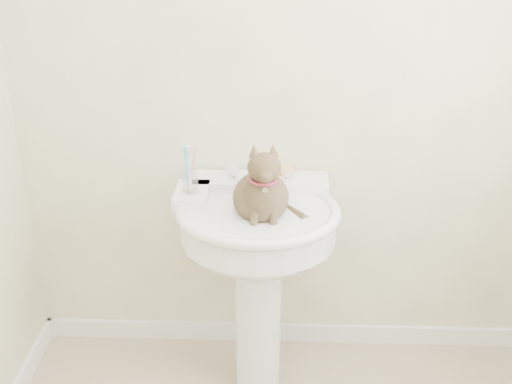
# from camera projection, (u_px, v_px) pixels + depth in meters

# --- Properties ---
(wall_back) EXTENTS (2.20, 0.00, 2.50)m
(wall_back) POSITION_uv_depth(u_px,v_px,m) (288.00, 78.00, 2.47)
(wall_back) COLOR #F0E8B7
(wall_back) RESTS_ON ground
(baseboard_back) EXTENTS (2.20, 0.02, 0.09)m
(baseboard_back) POSITION_uv_depth(u_px,v_px,m) (282.00, 332.00, 2.98)
(baseboard_back) COLOR white
(baseboard_back) RESTS_ON floor
(pedestal_sink) EXTENTS (0.63, 0.62, 0.87)m
(pedestal_sink) POSITION_uv_depth(u_px,v_px,m) (257.00, 243.00, 2.45)
(pedestal_sink) COLOR white
(pedestal_sink) RESTS_ON floor
(faucet) EXTENTS (0.28, 0.12, 0.14)m
(faucet) POSITION_uv_depth(u_px,v_px,m) (259.00, 172.00, 2.49)
(faucet) COLOR silver
(faucet) RESTS_ON pedestal_sink
(soap_bar) EXTENTS (0.10, 0.07, 0.03)m
(soap_bar) POSITION_uv_depth(u_px,v_px,m) (282.00, 170.00, 2.59)
(soap_bar) COLOR orange
(soap_bar) RESTS_ON pedestal_sink
(toothbrush_cup) EXTENTS (0.07, 0.07, 0.18)m
(toothbrush_cup) POSITION_uv_depth(u_px,v_px,m) (190.00, 181.00, 2.41)
(toothbrush_cup) COLOR silver
(toothbrush_cup) RESTS_ON pedestal_sink
(cat) EXTENTS (0.23, 0.29, 0.42)m
(cat) POSITION_uv_depth(u_px,v_px,m) (262.00, 193.00, 2.32)
(cat) COLOR brown
(cat) RESTS_ON pedestal_sink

